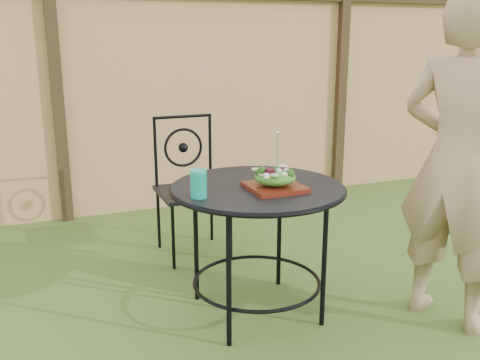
{
  "coord_description": "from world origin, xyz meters",
  "views": [
    {
      "loc": [
        -1.55,
        -2.32,
        1.47
      ],
      "look_at": [
        -0.54,
        0.19,
        0.75
      ],
      "focal_mm": 40.0,
      "sensor_mm": 36.0,
      "label": 1
    }
  ],
  "objects_px": {
    "patio_chair": "(190,182)",
    "salad_plate": "(275,187)",
    "diner": "(459,162)",
    "patio_table": "(257,211)"
  },
  "relations": [
    {
      "from": "patio_chair",
      "to": "patio_table",
      "type": "bearing_deg",
      "value": -85.62
    },
    {
      "from": "patio_chair",
      "to": "salad_plate",
      "type": "bearing_deg",
      "value": -83.24
    },
    {
      "from": "diner",
      "to": "salad_plate",
      "type": "relative_size",
      "value": 6.4
    },
    {
      "from": "patio_chair",
      "to": "diner",
      "type": "xyz_separation_m",
      "value": [
        0.99,
        -1.42,
        0.36
      ]
    },
    {
      "from": "patio_chair",
      "to": "salad_plate",
      "type": "xyz_separation_m",
      "value": [
        0.13,
        -1.08,
        0.23
      ]
    },
    {
      "from": "diner",
      "to": "salad_plate",
      "type": "height_order",
      "value": "diner"
    },
    {
      "from": "patio_chair",
      "to": "salad_plate",
      "type": "height_order",
      "value": "patio_chair"
    },
    {
      "from": "patio_table",
      "to": "patio_chair",
      "type": "distance_m",
      "value": 0.98
    },
    {
      "from": "patio_table",
      "to": "patio_chair",
      "type": "bearing_deg",
      "value": 94.38
    },
    {
      "from": "patio_table",
      "to": "salad_plate",
      "type": "distance_m",
      "value": 0.19
    }
  ]
}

